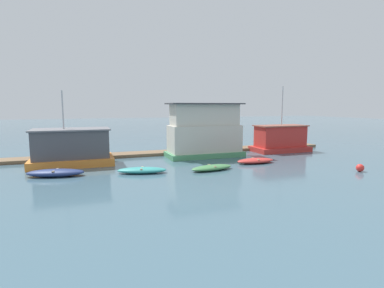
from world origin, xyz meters
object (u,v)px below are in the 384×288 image
(dinghy_navy, at_px, (56,173))
(buoy_red, at_px, (360,168))
(houseboat_green, at_px, (205,132))
(houseboat_red, at_px, (280,139))
(dinghy_teal, at_px, (142,170))
(dinghy_green, at_px, (212,168))
(houseboat_orange, at_px, (72,148))
(dinghy_red, at_px, (255,161))

(dinghy_navy, xyz_separation_m, buoy_red, (21.70, -6.18, 0.03))
(houseboat_green, xyz_separation_m, houseboat_red, (9.16, 0.36, -1.09))
(dinghy_teal, height_order, buoy_red, buoy_red)
(dinghy_teal, relative_size, dinghy_green, 1.04)
(houseboat_orange, distance_m, houseboat_green, 12.21)
(dinghy_teal, relative_size, buoy_red, 6.55)
(houseboat_green, height_order, dinghy_navy, houseboat_green)
(houseboat_orange, xyz_separation_m, buoy_red, (20.70, -10.35, -1.17))
(dinghy_green, bearing_deg, houseboat_red, 30.68)
(dinghy_red, height_order, buoy_red, buoy_red)
(houseboat_red, bearing_deg, buoy_red, -93.36)
(houseboat_orange, distance_m, dinghy_red, 15.78)
(dinghy_teal, bearing_deg, houseboat_red, 19.22)
(houseboat_green, height_order, dinghy_teal, houseboat_green)
(dinghy_navy, bearing_deg, dinghy_red, -1.92)
(dinghy_teal, xyz_separation_m, dinghy_red, (10.04, 0.51, 0.01))
(dinghy_green, bearing_deg, houseboat_green, 72.96)
(houseboat_red, height_order, dinghy_red, houseboat_red)
(houseboat_orange, relative_size, dinghy_teal, 1.73)
(buoy_red, bearing_deg, houseboat_red, 86.64)
(dinghy_navy, bearing_deg, houseboat_orange, 76.49)
(dinghy_navy, xyz_separation_m, dinghy_green, (11.27, -1.90, -0.06))
(dinghy_navy, height_order, dinghy_teal, dinghy_navy)
(dinghy_green, bearing_deg, dinghy_red, 16.08)
(dinghy_red, bearing_deg, houseboat_green, 120.36)
(houseboat_green, height_order, dinghy_green, houseboat_green)
(dinghy_green, bearing_deg, dinghy_teal, 170.81)
(dinghy_navy, distance_m, buoy_red, 22.56)
(houseboat_orange, distance_m, houseboat_red, 21.34)
(houseboat_orange, bearing_deg, houseboat_red, 1.32)
(houseboat_green, height_order, dinghy_red, houseboat_green)
(houseboat_green, relative_size, dinghy_red, 2.16)
(dinghy_teal, height_order, dinghy_green, dinghy_teal)
(houseboat_green, xyz_separation_m, dinghy_green, (-1.90, -6.21, -2.23))
(dinghy_navy, height_order, dinghy_green, dinghy_navy)
(houseboat_red, relative_size, dinghy_red, 2.04)
(dinghy_navy, height_order, dinghy_red, dinghy_navy)
(dinghy_red, relative_size, buoy_red, 5.93)
(houseboat_orange, bearing_deg, dinghy_teal, -46.39)
(dinghy_green, xyz_separation_m, buoy_red, (10.43, -4.27, 0.09))
(dinghy_navy, distance_m, dinghy_green, 11.43)
(houseboat_green, relative_size, dinghy_navy, 1.82)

